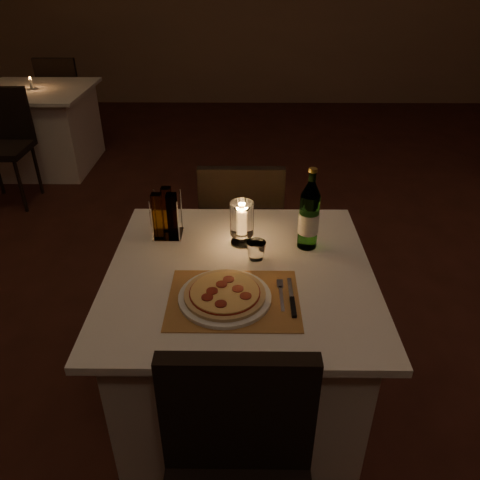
{
  "coord_description": "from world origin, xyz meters",
  "views": [
    {
      "loc": [
        -0.2,
        -1.7,
        1.75
      ],
      "look_at": [
        -0.21,
        -0.22,
        0.86
      ],
      "focal_mm": 35.0,
      "sensor_mm": 36.0,
      "label": 1
    }
  ],
  "objects_px": {
    "plate": "(225,297)",
    "tumbler": "(256,250)",
    "water_bottle": "(309,216)",
    "chair_far": "(241,223)",
    "hurricane_candle": "(242,220)",
    "neighbor_table_left": "(41,129)",
    "main_table": "(240,342)",
    "pizza": "(225,293)"
  },
  "relations": [
    {
      "from": "plate",
      "to": "tumbler",
      "type": "bearing_deg",
      "value": 66.62
    },
    {
      "from": "water_bottle",
      "to": "chair_far",
      "type": "bearing_deg",
      "value": 116.65
    },
    {
      "from": "hurricane_candle",
      "to": "tumbler",
      "type": "bearing_deg",
      "value": -63.99
    },
    {
      "from": "neighbor_table_left",
      "to": "tumbler",
      "type": "bearing_deg",
      "value": -54.62
    },
    {
      "from": "main_table",
      "to": "tumbler",
      "type": "height_order",
      "value": "tumbler"
    },
    {
      "from": "pizza",
      "to": "water_bottle",
      "type": "xyz_separation_m",
      "value": [
        0.32,
        0.36,
        0.11
      ]
    },
    {
      "from": "chair_far",
      "to": "water_bottle",
      "type": "relative_size",
      "value": 2.66
    },
    {
      "from": "main_table",
      "to": "plate",
      "type": "bearing_deg",
      "value": -105.52
    },
    {
      "from": "plate",
      "to": "pizza",
      "type": "height_order",
      "value": "pizza"
    },
    {
      "from": "main_table",
      "to": "tumbler",
      "type": "relative_size",
      "value": 13.35
    },
    {
      "from": "chair_far",
      "to": "plate",
      "type": "bearing_deg",
      "value": -93.2
    },
    {
      "from": "plate",
      "to": "neighbor_table_left",
      "type": "relative_size",
      "value": 0.32
    },
    {
      "from": "hurricane_candle",
      "to": "neighbor_table_left",
      "type": "bearing_deg",
      "value": 125.75
    },
    {
      "from": "chair_far",
      "to": "plate",
      "type": "xyz_separation_m",
      "value": [
        -0.05,
        -0.89,
        0.2
      ]
    },
    {
      "from": "main_table",
      "to": "hurricane_candle",
      "type": "distance_m",
      "value": 0.51
    },
    {
      "from": "plate",
      "to": "water_bottle",
      "type": "bearing_deg",
      "value": 47.93
    },
    {
      "from": "hurricane_candle",
      "to": "neighbor_table_left",
      "type": "xyz_separation_m",
      "value": [
        -1.92,
        2.66,
        -0.47
      ]
    },
    {
      "from": "pizza",
      "to": "chair_far",
      "type": "bearing_deg",
      "value": 86.8
    },
    {
      "from": "chair_far",
      "to": "water_bottle",
      "type": "height_order",
      "value": "water_bottle"
    },
    {
      "from": "water_bottle",
      "to": "hurricane_candle",
      "type": "relative_size",
      "value": 1.82
    },
    {
      "from": "tumbler",
      "to": "main_table",
      "type": "bearing_deg",
      "value": -128.09
    },
    {
      "from": "chair_far",
      "to": "water_bottle",
      "type": "bearing_deg",
      "value": -63.35
    },
    {
      "from": "hurricane_candle",
      "to": "neighbor_table_left",
      "type": "relative_size",
      "value": 0.19
    },
    {
      "from": "tumbler",
      "to": "hurricane_candle",
      "type": "distance_m",
      "value": 0.15
    },
    {
      "from": "water_bottle",
      "to": "tumbler",
      "type": "bearing_deg",
      "value": -155.28
    },
    {
      "from": "hurricane_candle",
      "to": "main_table",
      "type": "bearing_deg",
      "value": -91.65
    },
    {
      "from": "main_table",
      "to": "tumbler",
      "type": "bearing_deg",
      "value": 51.91
    },
    {
      "from": "tumbler",
      "to": "neighbor_table_left",
      "type": "bearing_deg",
      "value": 125.38
    },
    {
      "from": "main_table",
      "to": "chair_far",
      "type": "distance_m",
      "value": 0.74
    },
    {
      "from": "pizza",
      "to": "tumbler",
      "type": "bearing_deg",
      "value": 66.63
    },
    {
      "from": "chair_far",
      "to": "pizza",
      "type": "bearing_deg",
      "value": -93.2
    },
    {
      "from": "neighbor_table_left",
      "to": "pizza",
      "type": "bearing_deg",
      "value": -58.51
    },
    {
      "from": "main_table",
      "to": "neighbor_table_left",
      "type": "relative_size",
      "value": 1.0
    },
    {
      "from": "water_bottle",
      "to": "neighbor_table_left",
      "type": "distance_m",
      "value": 3.49
    },
    {
      "from": "tumbler",
      "to": "water_bottle",
      "type": "bearing_deg",
      "value": 24.72
    },
    {
      "from": "main_table",
      "to": "pizza",
      "type": "bearing_deg",
      "value": -105.51
    },
    {
      "from": "main_table",
      "to": "chair_far",
      "type": "bearing_deg",
      "value": 90.0
    },
    {
      "from": "water_bottle",
      "to": "neighbor_table_left",
      "type": "xyz_separation_m",
      "value": [
        -2.18,
        2.68,
        -0.5
      ]
    },
    {
      "from": "hurricane_candle",
      "to": "chair_far",
      "type": "bearing_deg",
      "value": 90.62
    },
    {
      "from": "tumbler",
      "to": "water_bottle",
      "type": "xyz_separation_m",
      "value": [
        0.21,
        0.1,
        0.1
      ]
    },
    {
      "from": "plate",
      "to": "tumbler",
      "type": "xyz_separation_m",
      "value": [
        0.11,
        0.26,
        0.03
      ]
    },
    {
      "from": "plate",
      "to": "hurricane_candle",
      "type": "xyz_separation_m",
      "value": [
        0.06,
        0.37,
        0.1
      ]
    }
  ]
}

